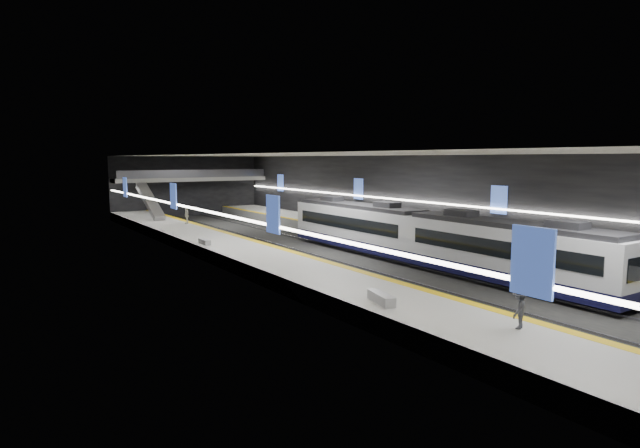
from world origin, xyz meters
TOP-DOWN VIEW (x-y plane):
  - ground at (0.00, 0.00)m, footprint 70.00×70.00m
  - ceiling at (0.00, 0.00)m, footprint 20.00×70.00m
  - wall_left at (-10.00, 0.00)m, footprint 0.04×70.00m
  - wall_right at (10.00, 0.00)m, footprint 0.04×70.00m
  - wall_back at (0.00, 35.00)m, footprint 20.00×0.04m
  - platform_left at (-7.50, 0.00)m, footprint 5.00×70.00m
  - tile_surface_left at (-7.50, 0.00)m, footprint 5.00×70.00m
  - tactile_strip_left at (-5.30, 0.00)m, footprint 0.60×70.00m
  - platform_right at (7.50, 0.00)m, footprint 5.00×70.00m
  - tile_surface_right at (7.50, 0.00)m, footprint 5.00×70.00m
  - tactile_strip_right at (5.30, 0.00)m, footprint 0.60×70.00m
  - rails at (-0.00, 0.00)m, footprint 6.52×70.00m
  - train at (2.50, -7.15)m, footprint 2.69×30.05m
  - ad_posters at (-0.00, 1.00)m, footprint 19.94×53.50m
  - cove_light_left at (-9.80, 0.00)m, footprint 0.25×68.60m
  - cove_light_right at (9.80, 0.00)m, footprint 0.25×68.60m
  - mezzanine_bridge at (0.00, 32.93)m, footprint 20.00×3.00m
  - escalator at (-7.50, 26.00)m, footprint 1.20×7.50m
  - bench_left_near at (-8.77, -16.38)m, footprint 1.02×2.06m
  - bench_left_far at (-9.30, 4.61)m, footprint 0.47×1.63m
  - bench_right_near at (9.40, -3.42)m, footprint 1.06×1.88m
  - bench_right_far at (9.50, 18.34)m, footprint 1.00×1.90m
  - passenger_right_a at (6.56, -9.87)m, footprint 0.47×0.63m
  - passenger_right_b at (7.31, -7.21)m, footprint 1.03×1.07m
  - passenger_left_a at (-5.99, 18.18)m, footprint 0.49×1.03m
  - passenger_left_b at (-6.61, -22.22)m, footprint 1.15×0.87m

SIDE VIEW (x-z plane):
  - ground at x=0.00m, z-range 0.00..0.00m
  - rails at x=0.00m, z-range 0.00..0.12m
  - platform_left at x=-7.50m, z-range 0.00..1.00m
  - platform_right at x=7.50m, z-range 0.00..1.00m
  - tile_surface_left at x=-7.50m, z-range 1.00..1.02m
  - tile_surface_right at x=7.50m, z-range 1.00..1.02m
  - tactile_strip_left at x=-5.30m, z-range 1.01..1.03m
  - tactile_strip_right at x=5.30m, z-range 1.01..1.03m
  - bench_left_far at x=-9.30m, z-range 1.00..1.40m
  - bench_right_near at x=9.40m, z-range 1.00..1.44m
  - bench_right_far at x=9.50m, z-range 1.00..1.45m
  - bench_left_near at x=-8.77m, z-range 1.00..1.48m
  - passenger_right_a at x=6.56m, z-range 1.00..2.57m
  - passenger_left_b at x=-6.61m, z-range 1.00..2.58m
  - passenger_left_a at x=-5.99m, z-range 1.00..2.72m
  - passenger_right_b at x=7.31m, z-range 1.00..2.73m
  - train at x=2.50m, z-range 0.40..4.00m
  - escalator at x=-7.50m, z-range 0.94..4.86m
  - cove_light_left at x=-9.80m, z-range 3.74..3.86m
  - cove_light_right at x=9.80m, z-range 3.74..3.86m
  - wall_left at x=-10.00m, z-range 0.00..8.00m
  - wall_right at x=10.00m, z-range 0.00..8.00m
  - wall_back at x=0.00m, z-range 0.00..8.00m
  - ad_posters at x=0.00m, z-range 3.40..5.60m
  - mezzanine_bridge at x=0.00m, z-range 4.29..5.79m
  - ceiling at x=0.00m, z-range 7.98..8.02m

